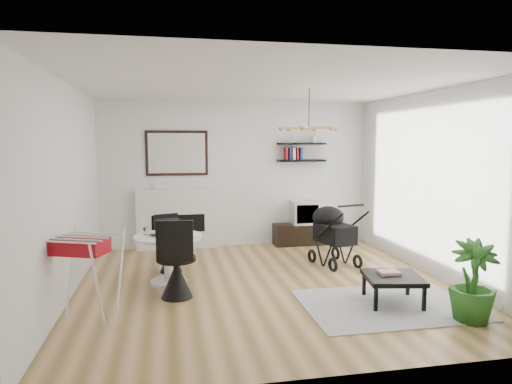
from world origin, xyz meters
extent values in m
plane|color=olive|center=(0.00, 0.00, 0.00)|extent=(5.00, 5.00, 0.00)
plane|color=white|center=(0.00, 0.00, 2.70)|extent=(5.00, 5.00, 0.00)
plane|color=white|center=(0.00, 2.50, 1.35)|extent=(5.00, 0.00, 5.00)
plane|color=white|center=(-2.50, 0.00, 1.35)|extent=(0.00, 5.00, 5.00)
plane|color=white|center=(2.50, 0.00, 1.35)|extent=(0.00, 5.00, 5.00)
cube|color=white|center=(2.40, 0.20, 1.35)|extent=(0.04, 3.60, 2.60)
cube|color=white|center=(-1.10, 2.42, 0.55)|extent=(1.50, 0.15, 1.10)
cube|color=black|center=(-1.10, 2.36, 0.48)|extent=(0.95, 0.06, 0.32)
cube|color=black|center=(-1.10, 2.48, 1.75)|extent=(1.12, 0.03, 0.82)
cube|color=white|center=(-1.10, 2.46, 1.75)|extent=(1.02, 0.01, 0.72)
cube|color=black|center=(1.22, 2.37, 1.60)|extent=(0.90, 0.25, 0.04)
cube|color=black|center=(1.22, 2.37, 1.92)|extent=(0.90, 0.25, 0.04)
cube|color=black|center=(1.22, 2.30, 0.20)|extent=(1.07, 0.37, 0.40)
cube|color=silver|center=(1.27, 2.30, 0.62)|extent=(0.50, 0.43, 0.43)
cube|color=black|center=(1.27, 2.09, 0.62)|extent=(0.42, 0.01, 0.35)
cylinder|color=white|center=(-1.29, 0.31, 0.03)|extent=(0.50, 0.50, 0.05)
cylinder|color=white|center=(-1.29, 0.31, 0.35)|extent=(0.13, 0.13, 0.59)
cylinder|color=white|center=(-1.29, 0.31, 0.66)|extent=(0.93, 0.93, 0.04)
imported|color=black|center=(-1.36, 0.29, 0.69)|extent=(0.39, 0.35, 0.03)
cube|color=black|center=(-1.28, 0.48, 0.78)|extent=(0.37, 0.28, 0.20)
cube|color=beige|center=(-1.10, 0.19, 0.68)|extent=(0.37, 0.31, 0.01)
cylinder|color=white|center=(-1.59, 0.43, 0.73)|extent=(0.06, 0.06, 0.10)
cylinder|color=black|center=(-1.25, 0.90, 0.42)|extent=(0.41, 0.41, 0.05)
cone|color=black|center=(-1.25, 0.90, 0.20)|extent=(0.33, 0.33, 0.39)
cube|color=black|center=(-1.31, 1.08, 0.65)|extent=(0.36, 0.16, 0.42)
cylinder|color=black|center=(-1.19, -0.27, 0.50)|extent=(0.49, 0.49, 0.06)
cone|color=black|center=(-1.19, -0.27, 0.23)|extent=(0.40, 0.40, 0.46)
cube|color=black|center=(-1.21, -0.49, 0.77)|extent=(0.44, 0.08, 0.50)
cube|color=maroon|center=(-2.18, -0.94, 0.86)|extent=(0.64, 0.51, 0.15)
cube|color=black|center=(1.31, 0.81, 0.51)|extent=(0.57, 0.72, 0.30)
ellipsoid|color=black|center=(1.27, 1.00, 0.74)|extent=(0.51, 0.51, 0.36)
cylinder|color=black|center=(1.41, 0.42, 1.00)|extent=(0.46, 0.15, 0.03)
torus|color=black|center=(1.02, 1.04, 0.10)|extent=(0.11, 0.23, 0.22)
torus|color=black|center=(1.47, 1.16, 0.10)|extent=(0.11, 0.23, 0.22)
torus|color=black|center=(1.16, 0.47, 0.10)|extent=(0.11, 0.23, 0.22)
torus|color=black|center=(1.61, 0.58, 0.10)|extent=(0.11, 0.23, 0.22)
cube|color=#ADADAD|center=(1.28, -1.05, 0.01)|extent=(2.01, 1.45, 0.01)
cube|color=black|center=(1.38, -0.99, 0.32)|extent=(0.76, 0.76, 0.06)
cube|color=black|center=(1.05, -1.22, 0.15)|extent=(0.04, 0.04, 0.28)
cube|color=black|center=(1.60, -1.32, 0.15)|extent=(0.04, 0.04, 0.28)
cube|color=black|center=(1.15, -0.67, 0.15)|extent=(0.04, 0.04, 0.28)
cube|color=black|center=(1.70, -0.77, 0.15)|extent=(0.04, 0.04, 0.28)
cube|color=#E43942|center=(1.36, -0.92, 0.37)|extent=(0.25, 0.20, 0.04)
imported|color=#255F1B|center=(1.96, -1.67, 0.45)|extent=(0.62, 0.62, 0.90)
camera|label=1|loc=(-1.27, -5.93, 1.95)|focal=32.00mm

